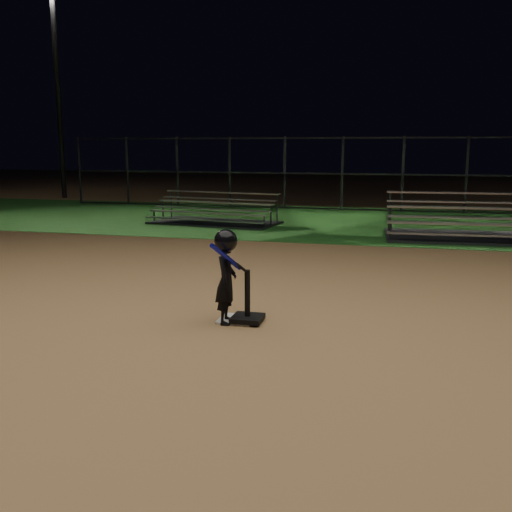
{
  "coord_description": "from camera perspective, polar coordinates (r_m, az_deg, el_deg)",
  "views": [
    {
      "loc": [
        1.95,
        -6.74,
        2.19
      ],
      "look_at": [
        0.0,
        1.0,
        0.65
      ],
      "focal_mm": 40.11,
      "sensor_mm": 36.0,
      "label": 1
    }
  ],
  "objects": [
    {
      "name": "child_batter",
      "position": [
        7.09,
        -3.0,
        -1.79
      ],
      "size": [
        0.41,
        0.62,
        1.19
      ],
      "rotation": [
        0.0,
        0.0,
        1.69
      ],
      "color": "black",
      "rests_on": "ground"
    },
    {
      "name": "ground",
      "position": [
        7.35,
        -1.92,
        -6.42
      ],
      "size": [
        80.0,
        80.0,
        0.0
      ],
      "primitive_type": "plane",
      "color": "#9B7446",
      "rests_on": "ground"
    },
    {
      "name": "light_pole_left",
      "position": [
        25.93,
        -19.3,
        16.45
      ],
      "size": [
        0.9,
        0.53,
        8.3
      ],
      "color": "#2D2D30",
      "rests_on": "ground"
    },
    {
      "name": "backstop_fence",
      "position": [
        19.86,
        8.6,
        8.11
      ],
      "size": [
        20.08,
        0.08,
        2.5
      ],
      "color": "#38383D",
      "rests_on": "ground"
    },
    {
      "name": "bleacher_right",
      "position": [
        14.56,
        21.49,
        2.4
      ],
      "size": [
        4.49,
        2.36,
        1.07
      ],
      "rotation": [
        0.0,
        0.0,
        0.05
      ],
      "color": "#BCBCC1",
      "rests_on": "ground"
    },
    {
      "name": "bleacher_left",
      "position": [
        16.37,
        -4.17,
        3.86
      ],
      "size": [
        3.78,
        2.23,
        0.87
      ],
      "rotation": [
        0.0,
        0.0,
        -0.14
      ],
      "color": "silver",
      "rests_on": "ground"
    },
    {
      "name": "grass_strip",
      "position": [
        16.99,
        7.47,
        3.46
      ],
      "size": [
        60.0,
        8.0,
        0.01
      ],
      "primitive_type": "cube",
      "color": "#1C501A",
      "rests_on": "ground"
    },
    {
      "name": "home_plate",
      "position": [
        7.35,
        -1.92,
        -6.33
      ],
      "size": [
        0.45,
        0.45,
        0.02
      ],
      "primitive_type": "cube",
      "color": "beige",
      "rests_on": "ground"
    },
    {
      "name": "batting_tee",
      "position": [
        7.23,
        -0.86,
        -5.6
      ],
      "size": [
        0.38,
        0.38,
        0.65
      ],
      "color": "black",
      "rests_on": "home_plate"
    }
  ]
}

